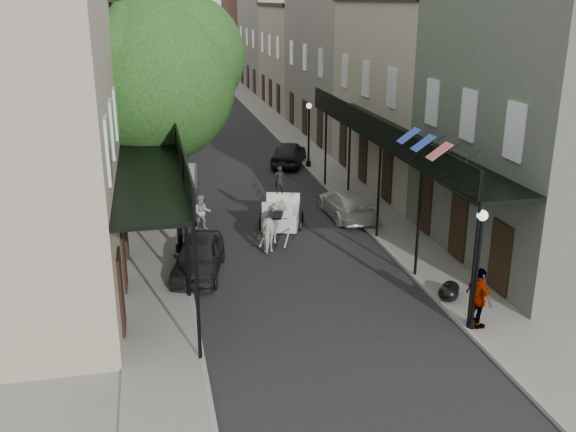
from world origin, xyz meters
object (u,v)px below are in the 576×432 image
pedestrian_sidewalk_left (145,162)px  car_left_mid (180,182)px  car_right_far (289,153)px  car_right_near (346,204)px  tree_near (163,74)px  lamppost_right_near (477,268)px  pedestrian_sidewalk_right (479,298)px  tree_far (155,60)px  pedestrian_walking (202,212)px  carriage (282,200)px  horse (275,226)px  car_left_far (174,118)px  car_left_near (199,256)px  lamppost_right_far (309,134)px  lamppost_left (177,205)px

pedestrian_sidewalk_left → car_left_mid: pedestrian_sidewalk_left is taller
car_right_far → car_right_near: bearing=114.3°
tree_near → car_left_mid: tree_near is taller
tree_near → lamppost_right_near: size_ratio=2.60×
pedestrian_sidewalk_right → car_right_far: 21.03m
tree_far → pedestrian_walking: tree_far is taller
tree_near → lamppost_right_near: tree_near is taller
car_left_mid → pedestrian_sidewalk_right: bearing=-57.0°
carriage → car_right_near: bearing=25.3°
horse → car_left_mid: size_ratio=0.46×
tree_far → car_left_mid: size_ratio=1.92×
pedestrian_sidewalk_left → car_left_far: (2.33, 15.83, -0.42)m
pedestrian_walking → car_left_near: pedestrian_walking is taller
carriage → pedestrian_sidewalk_right: 11.24m
car_left_far → carriage: bearing=-62.0°
car_left_mid → lamppost_right_near: bearing=-57.5°
lamppost_right_far → pedestrian_sidewalk_right: (0.16, -20.00, -0.99)m
lamppost_right_near → horse: 9.21m
lamppost_right_far → carriage: lamppost_right_far is taller
lamppost_left → carriage: 5.39m
lamppost_left → pedestrian_walking: size_ratio=2.41×
tree_far → car_left_near: 20.84m
pedestrian_walking → horse: bearing=-44.7°
pedestrian_walking → car_left_mid: size_ratio=0.34×
pedestrian_walking → pedestrian_sidewalk_right: bearing=-54.8°
lamppost_right_near → pedestrian_walking: lamppost_right_near is taller
tree_near → pedestrian_walking: bearing=-49.4°
tree_near → carriage: (4.73, -1.57, -5.35)m
lamppost_right_far → car_left_far: size_ratio=0.80×
lamppost_left → car_right_far: (7.23, 13.00, -1.33)m
pedestrian_sidewalk_right → car_left_mid: size_ratio=0.42×
car_left_near → car_left_far: size_ratio=0.87×
carriage → car_right_near: (3.07, 0.39, -0.52)m
horse → pedestrian_sidewalk_left: 12.37m
pedestrian_walking → car_left_mid: 5.31m
tree_far → car_left_far: tree_far is taller
pedestrian_sidewalk_right → car_right_near: 11.03m
horse → carriage: bearing=-90.0°
lamppost_right_far → car_right_near: lamppost_right_far is taller
lamppost_right_far → car_left_near: (-7.61, -14.00, -1.36)m
tree_near → car_left_far: tree_near is taller
pedestrian_walking → car_right_near: bearing=3.6°
car_right_near → car_right_far: car_right_far is taller
lamppost_right_near → pedestrian_walking: size_ratio=2.41×
pedestrian_walking → car_left_far: size_ratio=0.33×
car_left_near → car_left_far: 29.17m
tree_far → lamppost_left: 18.57m
pedestrian_sidewalk_left → car_left_mid: bearing=76.6°
car_left_mid → car_right_far: car_left_mid is taller
tree_far → lamppost_right_near: tree_far is taller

